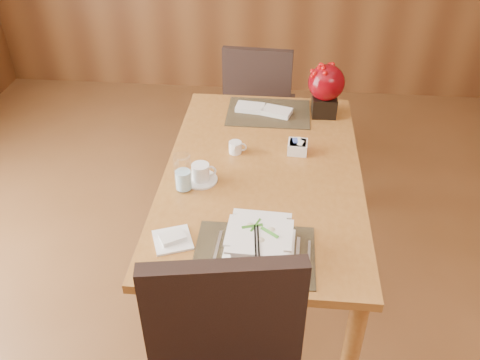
# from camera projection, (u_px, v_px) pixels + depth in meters

# --- Properties ---
(dining_table) EXTENTS (0.90, 1.50, 0.75)m
(dining_table) POSITION_uv_depth(u_px,v_px,m) (262.00, 187.00, 2.40)
(dining_table) COLOR #A2672D
(dining_table) RESTS_ON ground
(placemat_near) EXTENTS (0.45, 0.33, 0.01)m
(placemat_near) POSITION_uv_depth(u_px,v_px,m) (254.00, 254.00, 1.89)
(placemat_near) COLOR black
(placemat_near) RESTS_ON dining_table
(placemat_far) EXTENTS (0.45, 0.33, 0.01)m
(placemat_far) POSITION_uv_depth(u_px,v_px,m) (268.00, 113.00, 2.78)
(placemat_far) COLOR black
(placemat_far) RESTS_ON dining_table
(soup_setting) EXTENTS (0.27, 0.27, 0.11)m
(soup_setting) POSITION_uv_depth(u_px,v_px,m) (259.00, 243.00, 1.87)
(soup_setting) COLOR white
(soup_setting) RESTS_ON dining_table
(coffee_cup) EXTENTS (0.15, 0.15, 0.08)m
(coffee_cup) POSITION_uv_depth(u_px,v_px,m) (201.00, 174.00, 2.25)
(coffee_cup) COLOR white
(coffee_cup) RESTS_ON dining_table
(water_glass) EXTENTS (0.09, 0.09, 0.17)m
(water_glass) POSITION_uv_depth(u_px,v_px,m) (183.00, 173.00, 2.17)
(water_glass) COLOR white
(water_glass) RESTS_ON dining_table
(creamer_jug) EXTENTS (0.08, 0.08, 0.06)m
(creamer_jug) POSITION_uv_depth(u_px,v_px,m) (235.00, 147.00, 2.44)
(creamer_jug) COLOR white
(creamer_jug) RESTS_ON dining_table
(sugar_caddy) EXTENTS (0.10, 0.10, 0.06)m
(sugar_caddy) POSITION_uv_depth(u_px,v_px,m) (298.00, 147.00, 2.45)
(sugar_caddy) COLOR white
(sugar_caddy) RESTS_ON dining_table
(berry_decor) EXTENTS (0.19, 0.19, 0.28)m
(berry_decor) POSITION_uv_depth(u_px,v_px,m) (326.00, 87.00, 2.68)
(berry_decor) COLOR black
(berry_decor) RESTS_ON dining_table
(napkins_far) EXTENTS (0.32, 0.17, 0.03)m
(napkins_far) POSITION_uv_depth(u_px,v_px,m) (265.00, 110.00, 2.77)
(napkins_far) COLOR white
(napkins_far) RESTS_ON dining_table
(bread_plate) EXTENTS (0.18, 0.18, 0.01)m
(bread_plate) POSITION_uv_depth(u_px,v_px,m) (173.00, 240.00, 1.95)
(bread_plate) COLOR white
(bread_plate) RESTS_ON dining_table
(far_chair) EXTENTS (0.47, 0.48, 0.95)m
(far_chair) POSITION_uv_depth(u_px,v_px,m) (259.00, 103.00, 3.33)
(far_chair) COLOR black
(far_chair) RESTS_ON ground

